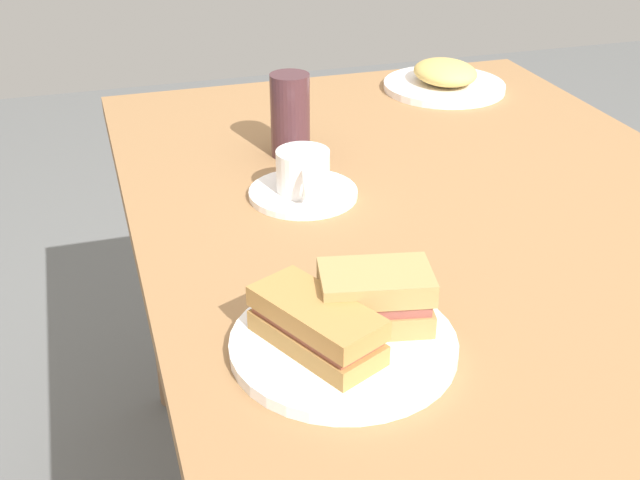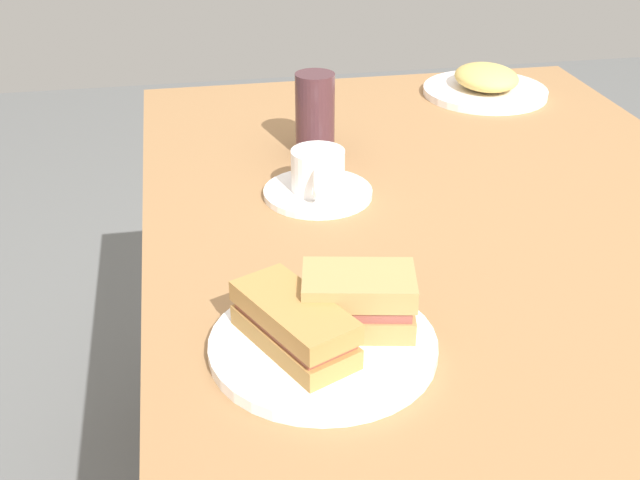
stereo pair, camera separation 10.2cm
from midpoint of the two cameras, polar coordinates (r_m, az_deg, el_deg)
The scene contains 10 objects.
dining_table at distance 1.19m, azimuth 12.44°, elevation -1.74°, with size 1.33×0.89×0.73m.
sandwich_plate at distance 0.87m, azimuth 3.59°, elevation -7.52°, with size 0.24×0.24×0.01m, color white.
sandwich_front at distance 0.84m, azimuth 1.64°, elevation -6.04°, with size 0.16×0.12×0.05m.
sandwich_back at distance 0.87m, azimuth 6.07°, elevation -4.36°, with size 0.10×0.13×0.06m.
coffee_saucer at distance 1.20m, azimuth 2.28°, elevation 3.29°, with size 0.16×0.16×0.01m, color white.
coffee_cup at distance 1.18m, azimuth 2.32°, elevation 4.91°, with size 0.11×0.08×0.06m.
spoon at distance 1.26m, azimuth 2.91°, elevation 5.01°, with size 0.10×0.05×0.01m.
side_plate at distance 1.67m, azimuth 13.28°, elevation 10.11°, with size 0.24×0.24×0.01m, color white.
side_food_pile at distance 1.66m, azimuth 13.39°, elevation 11.06°, with size 0.15×0.12×0.04m, color tan.
drinking_glass at distance 1.32m, azimuth 1.87°, elevation 8.76°, with size 0.06×0.06×0.14m, color #47282D.
Camera 2 is at (-0.95, 0.39, 1.25)m, focal length 45.48 mm.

